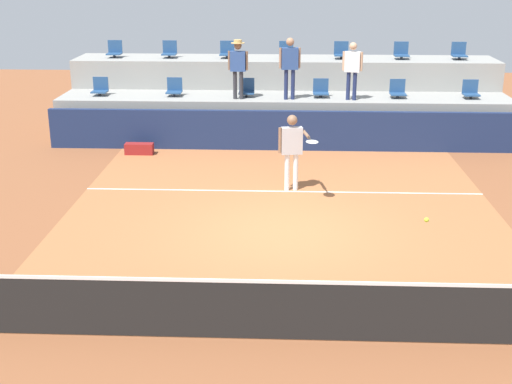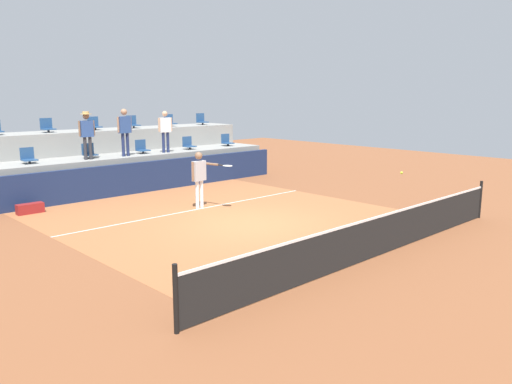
# 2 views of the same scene
# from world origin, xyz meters

# --- Properties ---
(ground_plane) EXTENTS (40.00, 40.00, 0.00)m
(ground_plane) POSITION_xyz_m (0.00, 0.00, 0.00)
(ground_plane) COLOR brown
(court_inner_paint) EXTENTS (9.00, 10.00, 0.01)m
(court_inner_paint) POSITION_xyz_m (0.00, 1.00, 0.00)
(court_inner_paint) COLOR #A36038
(court_inner_paint) RESTS_ON ground_plane
(court_service_line) EXTENTS (9.00, 0.06, 0.00)m
(court_service_line) POSITION_xyz_m (0.00, 2.40, 0.01)
(court_service_line) COLOR silver
(court_service_line) RESTS_ON ground_plane
(tennis_net) EXTENTS (10.48, 0.08, 1.07)m
(tennis_net) POSITION_xyz_m (0.00, -4.00, 0.50)
(tennis_net) COLOR black
(tennis_net) RESTS_ON ground_plane
(sponsor_backboard) EXTENTS (13.00, 0.16, 1.10)m
(sponsor_backboard) POSITION_xyz_m (0.00, 6.00, 0.55)
(sponsor_backboard) COLOR navy
(sponsor_backboard) RESTS_ON ground_plane
(seating_tier_lower) EXTENTS (13.00, 1.80, 1.25)m
(seating_tier_lower) POSITION_xyz_m (0.00, 7.30, 0.62)
(seating_tier_lower) COLOR gray
(seating_tier_lower) RESTS_ON ground_plane
(seating_tier_upper) EXTENTS (13.00, 1.80, 2.10)m
(seating_tier_upper) POSITION_xyz_m (0.00, 9.10, 1.05)
(seating_tier_upper) COLOR gray
(seating_tier_upper) RESTS_ON ground_plane
(stadium_chair_lower_left) EXTENTS (0.44, 0.40, 0.52)m
(stadium_chair_lower_left) POSITION_xyz_m (-3.18, 7.23, 1.46)
(stadium_chair_lower_left) COLOR #2D2D33
(stadium_chair_lower_left) RESTS_ON seating_tier_lower
(stadium_chair_lower_mid_left) EXTENTS (0.44, 0.40, 0.52)m
(stadium_chair_lower_mid_left) POSITION_xyz_m (-1.09, 7.23, 1.46)
(stadium_chair_lower_mid_left) COLOR #2D2D33
(stadium_chair_lower_mid_left) RESTS_ON seating_tier_lower
(stadium_chair_lower_mid_right) EXTENTS (0.44, 0.40, 0.52)m
(stadium_chair_lower_mid_right) POSITION_xyz_m (1.05, 7.23, 1.46)
(stadium_chair_lower_mid_right) COLOR #2D2D33
(stadium_chair_lower_mid_right) RESTS_ON seating_tier_lower
(stadium_chair_lower_right) EXTENTS (0.44, 0.40, 0.52)m
(stadium_chair_lower_right) POSITION_xyz_m (3.24, 7.23, 1.46)
(stadium_chair_lower_right) COLOR #2D2D33
(stadium_chair_lower_right) RESTS_ON seating_tier_lower
(stadium_chair_lower_far_right) EXTENTS (0.44, 0.40, 0.52)m
(stadium_chair_lower_far_right) POSITION_xyz_m (5.30, 7.23, 1.46)
(stadium_chair_lower_far_right) COLOR #2D2D33
(stadium_chair_lower_far_right) RESTS_ON seating_tier_lower
(stadium_chair_upper_mid_left) EXTENTS (0.44, 0.40, 0.52)m
(stadium_chair_upper_mid_left) POSITION_xyz_m (-1.79, 9.03, 2.31)
(stadium_chair_upper_mid_left) COLOR #2D2D33
(stadium_chair_upper_mid_left) RESTS_ON seating_tier_upper
(stadium_chair_upper_center) EXTENTS (0.44, 0.40, 0.52)m
(stadium_chair_upper_center) POSITION_xyz_m (0.04, 9.03, 2.31)
(stadium_chair_upper_center) COLOR #2D2D33
(stadium_chair_upper_center) RESTS_ON seating_tier_upper
(stadium_chair_upper_mid_right) EXTENTS (0.44, 0.40, 0.52)m
(stadium_chair_upper_mid_right) POSITION_xyz_m (1.73, 9.03, 2.31)
(stadium_chair_upper_mid_right) COLOR #2D2D33
(stadium_chair_upper_mid_right) RESTS_ON seating_tier_upper
(stadium_chair_upper_right) EXTENTS (0.44, 0.40, 0.52)m
(stadium_chair_upper_right) POSITION_xyz_m (3.57, 9.03, 2.31)
(stadium_chair_upper_right) COLOR #2D2D33
(stadium_chair_upper_right) RESTS_ON seating_tier_upper
(stadium_chair_upper_far_right) EXTENTS (0.44, 0.40, 0.52)m
(stadium_chair_upper_far_right) POSITION_xyz_m (5.32, 9.03, 2.31)
(stadium_chair_upper_far_right) COLOR #2D2D33
(stadium_chair_upper_far_right) RESTS_ON seating_tier_upper
(tennis_player) EXTENTS (0.88, 1.18, 1.75)m
(tennis_player) POSITION_xyz_m (0.20, 2.49, 1.08)
(tennis_player) COLOR white
(tennis_player) RESTS_ON ground_plane
(spectator_with_hat) EXTENTS (0.57, 0.41, 1.65)m
(spectator_with_hat) POSITION_xyz_m (-1.30, 6.85, 2.25)
(spectator_with_hat) COLOR #2D2D33
(spectator_with_hat) RESTS_ON seating_tier_lower
(spectator_in_grey) EXTENTS (0.60, 0.25, 1.72)m
(spectator_in_grey) POSITION_xyz_m (0.14, 6.85, 2.29)
(spectator_in_grey) COLOR navy
(spectator_in_grey) RESTS_ON seating_tier_lower
(spectator_in_white) EXTENTS (0.57, 0.28, 1.60)m
(spectator_in_white) POSITION_xyz_m (1.88, 6.85, 2.20)
(spectator_in_white) COLOR navy
(spectator_in_white) RESTS_ON seating_tier_lower
(tennis_ball) EXTENTS (0.07, 0.07, 0.07)m
(tennis_ball) POSITION_xyz_m (2.03, -3.32, 1.56)
(tennis_ball) COLOR #CCE033
(equipment_bag) EXTENTS (0.76, 0.28, 0.30)m
(equipment_bag) POSITION_xyz_m (-3.90, 5.39, 0.15)
(equipment_bag) COLOR maroon
(equipment_bag) RESTS_ON ground_plane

